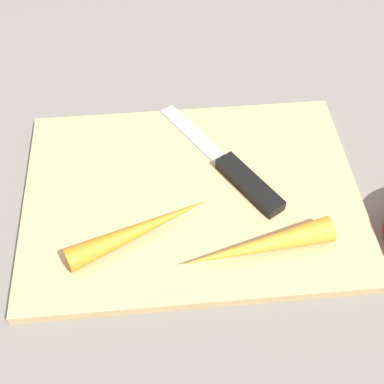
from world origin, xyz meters
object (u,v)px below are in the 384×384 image
knife (241,176)px  cutting_board (192,195)px  carrot_short (258,246)px  carrot_long (141,229)px

knife → cutting_board: bearing=70.8°
cutting_board → knife: 0.06m
cutting_board → carrot_short: (0.06, -0.08, 0.02)m
carrot_short → knife: bearing=-99.4°
carrot_long → carrot_short: carrot_short is taller
knife → carrot_short: bearing=148.9°
knife → carrot_long: size_ratio=1.18×
cutting_board → carrot_long: (-0.06, -0.05, 0.02)m
cutting_board → carrot_long: 0.08m
carrot_long → carrot_short: bearing=-38.2°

